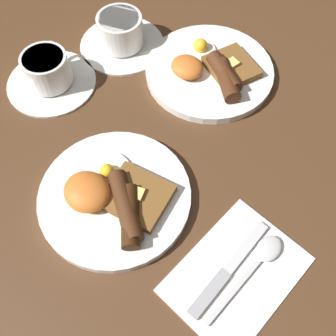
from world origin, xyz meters
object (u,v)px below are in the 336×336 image
at_px(knife, 225,273).
at_px(spoon, 261,258).
at_px(teacup_near, 49,73).
at_px(breakfast_plate_near, 114,197).
at_px(breakfast_plate_far, 211,70).
at_px(teacup_far, 121,34).

xyz_separation_m(knife, spoon, (0.02, 0.05, 0.00)).
distance_m(teacup_near, spoon, 0.49).
bearing_deg(breakfast_plate_near, breakfast_plate_far, 100.39).
distance_m(teacup_far, spoon, 0.49).
xyz_separation_m(teacup_near, spoon, (0.49, -0.02, -0.02)).
bearing_deg(teacup_near, breakfast_plate_near, -18.92).
height_order(breakfast_plate_far, spoon, breakfast_plate_far).
bearing_deg(teacup_near, spoon, -1.95).
distance_m(breakfast_plate_far, teacup_near, 0.30).
height_order(teacup_near, knife, teacup_near).
xyz_separation_m(teacup_far, knife, (0.44, -0.23, -0.02)).
distance_m(knife, spoon, 0.06).
relative_size(teacup_near, knife, 0.96).
xyz_separation_m(breakfast_plate_far, teacup_far, (-0.18, -0.06, 0.01)).
distance_m(teacup_near, teacup_far, 0.16).
distance_m(breakfast_plate_far, teacup_far, 0.19).
bearing_deg(knife, teacup_near, 80.60).
height_order(breakfast_plate_near, knife, breakfast_plate_near).
height_order(teacup_far, knife, teacup_far).
xyz_separation_m(breakfast_plate_near, teacup_far, (-0.24, 0.25, 0.01)).
xyz_separation_m(breakfast_plate_near, spoon, (0.22, 0.07, -0.01)).
distance_m(teacup_far, knife, 0.49).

